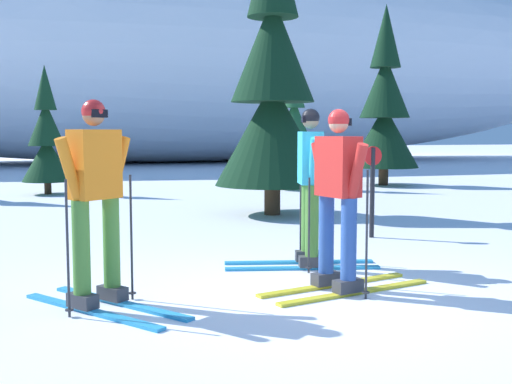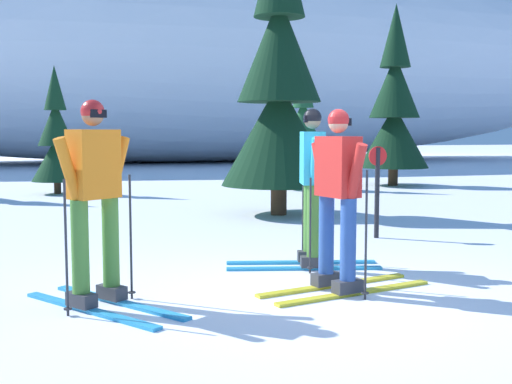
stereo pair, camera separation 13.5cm
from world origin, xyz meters
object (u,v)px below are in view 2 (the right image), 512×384
at_px(pine_tree_center_left, 56,140).
at_px(pine_tree_far_right, 394,110).
at_px(skier_red_jacket, 338,197).
at_px(pine_tree_center, 279,90).
at_px(trail_marker_post, 377,186).
at_px(skier_cyan_jacket, 311,185).
at_px(skier_orange_jacket, 95,199).
at_px(pine_tree_center_right, 303,137).

bearing_deg(pine_tree_center_left, pine_tree_far_right, -0.80).
bearing_deg(skier_red_jacket, pine_tree_center_left, 104.28).
height_order(pine_tree_center_left, pine_tree_center, pine_tree_center).
distance_m(pine_tree_center_left, trail_marker_post, 9.45).
bearing_deg(skier_cyan_jacket, pine_tree_far_right, 56.97).
height_order(skier_orange_jacket, trail_marker_post, skier_orange_jacket).
bearing_deg(skier_red_jacket, pine_tree_center_right, 71.28).
xyz_separation_m(pine_tree_center, pine_tree_far_right, (5.22, 5.24, -0.16)).
bearing_deg(pine_tree_center_right, skier_orange_jacket, -119.36).
relative_size(skier_cyan_jacket, pine_tree_center, 0.33).
bearing_deg(trail_marker_post, skier_cyan_jacket, -135.97).
bearing_deg(pine_tree_far_right, skier_cyan_jacket, -123.03).
distance_m(skier_cyan_jacket, pine_tree_far_right, 11.63).
height_order(skier_red_jacket, skier_orange_jacket, skier_orange_jacket).
relative_size(skier_red_jacket, skier_orange_jacket, 1.00).
bearing_deg(pine_tree_center_right, pine_tree_far_right, 8.84).
distance_m(skier_red_jacket, skier_orange_jacket, 2.25).
distance_m(skier_cyan_jacket, pine_tree_center_left, 10.27).
distance_m(skier_orange_jacket, pine_tree_center_left, 10.86).
bearing_deg(skier_orange_jacket, skier_cyan_jacket, 22.74).
relative_size(pine_tree_center, pine_tree_far_right, 1.07).
bearing_deg(pine_tree_far_right, pine_tree_center, -134.87).
height_order(skier_cyan_jacket, pine_tree_center, pine_tree_center).
relative_size(pine_tree_center_left, pine_tree_center, 0.57).
xyz_separation_m(pine_tree_center_right, pine_tree_far_right, (2.96, 0.46, 0.76)).
bearing_deg(pine_tree_center, pine_tree_center_left, 127.04).
distance_m(pine_tree_center, trail_marker_post, 3.31).
bearing_deg(pine_tree_center_left, pine_tree_center, -52.96).
bearing_deg(skier_cyan_jacket, pine_tree_center_right, 70.07).
bearing_deg(skier_red_jacket, pine_tree_far_right, 59.16).
relative_size(pine_tree_center_left, pine_tree_far_right, 0.62).
bearing_deg(skier_cyan_jacket, trail_marker_post, 44.03).
relative_size(skier_red_jacket, pine_tree_center_right, 0.55).
bearing_deg(skier_cyan_jacket, skier_orange_jacket, -157.26).
bearing_deg(skier_cyan_jacket, skier_red_jacket, -98.44).
height_order(skier_red_jacket, trail_marker_post, skier_red_jacket).
xyz_separation_m(skier_red_jacket, trail_marker_post, (1.81, 2.73, -0.16)).
height_order(skier_cyan_jacket, pine_tree_far_right, pine_tree_far_right).
bearing_deg(skier_orange_jacket, pine_tree_center_left, 92.86).
height_order(pine_tree_center_left, trail_marker_post, pine_tree_center_left).
xyz_separation_m(pine_tree_far_right, trail_marker_post, (-4.66, -8.11, -1.40)).
height_order(skier_red_jacket, pine_tree_center, pine_tree_center).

